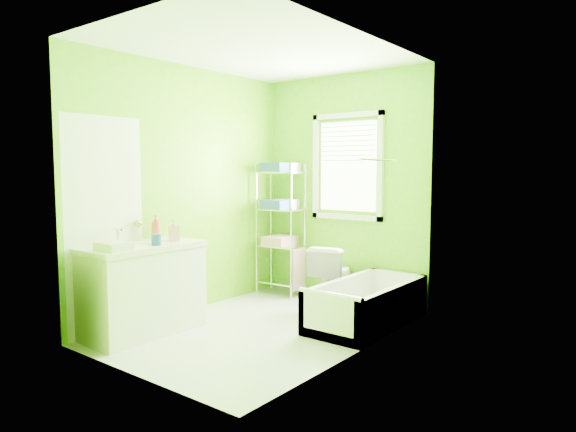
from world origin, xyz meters
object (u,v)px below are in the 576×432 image
Objects in this scene: wire_shelf_unit at (281,215)px; toilet at (332,275)px; bathtub at (365,311)px; vanity at (143,286)px.

toilet is at bearing -6.24° from wire_shelf_unit.
bathtub is at bearing 132.68° from toilet.
bathtub is 1.25× the size of vanity.
bathtub is at bearing -19.26° from wire_shelf_unit.
wire_shelf_unit is at bearing 160.74° from bathtub.
bathtub is 2.02× the size of toilet.
vanity is (-0.85, -1.89, 0.10)m from toilet.
wire_shelf_unit is (0.06, 1.98, 0.53)m from vanity.
vanity is 0.69× the size of wire_shelf_unit.
wire_shelf_unit is at bearing 88.25° from vanity.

